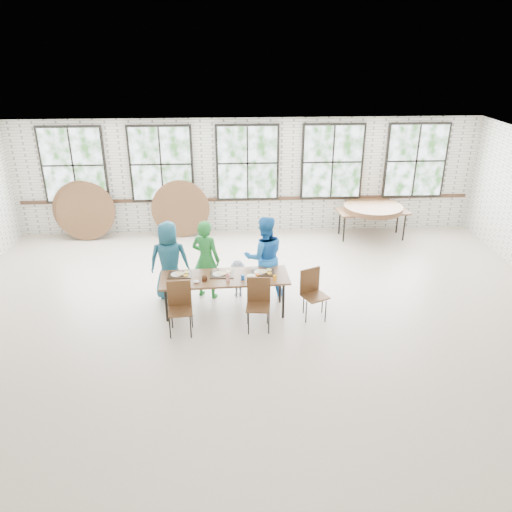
{
  "coord_description": "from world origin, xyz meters",
  "views": [
    {
      "loc": [
        -0.47,
        -8.21,
        4.88
      ],
      "look_at": [
        0.0,
        0.4,
        1.05
      ],
      "focal_mm": 35.0,
      "sensor_mm": 36.0,
      "label": 1
    }
  ],
  "objects_px": {
    "dining_table": "(225,279)",
    "chair_near_left": "(180,303)",
    "storage_table": "(373,212)",
    "chair_near_right": "(258,299)"
  },
  "relations": [
    {
      "from": "dining_table",
      "to": "chair_near_left",
      "type": "relative_size",
      "value": 2.57
    },
    {
      "from": "storage_table",
      "to": "chair_near_left",
      "type": "bearing_deg",
      "value": -141.22
    },
    {
      "from": "dining_table",
      "to": "chair_near_left",
      "type": "height_order",
      "value": "chair_near_left"
    },
    {
      "from": "chair_near_right",
      "to": "dining_table",
      "type": "bearing_deg",
      "value": 143.15
    },
    {
      "from": "storage_table",
      "to": "dining_table",
      "type": "bearing_deg",
      "value": -140.33
    },
    {
      "from": "chair_near_left",
      "to": "chair_near_right",
      "type": "bearing_deg",
      "value": -3.35
    },
    {
      "from": "chair_near_left",
      "to": "storage_table",
      "type": "bearing_deg",
      "value": 37.06
    },
    {
      "from": "dining_table",
      "to": "chair_near_right",
      "type": "distance_m",
      "value": 0.83
    },
    {
      "from": "chair_near_right",
      "to": "storage_table",
      "type": "relative_size",
      "value": 0.51
    },
    {
      "from": "dining_table",
      "to": "chair_near_right",
      "type": "height_order",
      "value": "chair_near_right"
    }
  ]
}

